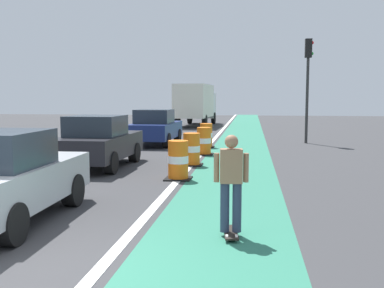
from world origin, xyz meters
name	(u,v)px	position (x,y,z in m)	size (l,w,h in m)	color
ground_plane	(28,273)	(0.00, 0.00, 0.00)	(100.00, 100.00, 0.00)	#38383A
bike_lane_strip	(238,156)	(2.40, 12.00, 0.00)	(2.50, 80.00, 0.01)	#2D755B
lane_divider_stripe	(200,155)	(0.90, 12.00, 0.01)	(0.20, 80.00, 0.01)	silver
skateboarder_on_lane	(231,182)	(2.58, 1.90, 0.91)	(0.57, 0.82, 1.69)	black
parked_sedan_nearest	(1,178)	(-1.61, 2.17, 0.83)	(1.99, 4.14, 1.70)	#9EA0A5
parked_sedan_second	(99,142)	(-2.04, 8.61, 0.83)	(1.97, 4.13, 1.70)	black
parked_sedan_third	(155,128)	(-1.66, 15.51, 0.83)	(2.01, 4.15, 1.70)	navy
traffic_barrel_front	(178,160)	(0.88, 6.82, 0.53)	(0.73, 0.73, 1.09)	orange
traffic_barrel_mid	(192,150)	(0.91, 9.40, 0.53)	(0.73, 0.73, 1.09)	orange
traffic_barrel_back	(204,141)	(1.03, 12.23, 0.53)	(0.73, 0.73, 1.09)	orange
traffic_barrel_far	(206,136)	(0.86, 14.81, 0.53)	(0.73, 0.73, 1.09)	orange
delivery_truck_down_block	(196,102)	(-1.48, 29.88, 1.85)	(2.64, 7.69, 3.23)	silver
traffic_light_corner	(308,72)	(5.61, 17.28, 3.50)	(0.41, 0.32, 5.10)	#2D2D2D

